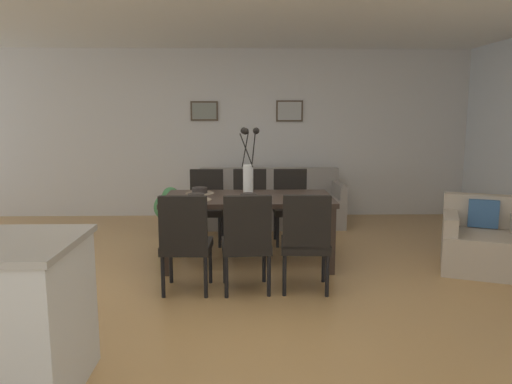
% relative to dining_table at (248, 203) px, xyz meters
% --- Properties ---
extents(ground_plane, '(9.00, 9.00, 0.00)m').
position_rel_dining_table_xyz_m(ground_plane, '(-0.13, -0.70, -0.66)').
color(ground_plane, tan).
extents(back_wall_panel, '(9.00, 0.10, 2.60)m').
position_rel_dining_table_xyz_m(back_wall_panel, '(-0.13, 2.55, 0.64)').
color(back_wall_panel, silver).
rests_on(back_wall_panel, ground).
extents(ceiling_panel, '(9.00, 7.20, 0.08)m').
position_rel_dining_table_xyz_m(ceiling_panel, '(-0.13, -0.30, 1.98)').
color(ceiling_panel, white).
extents(dining_table, '(1.80, 0.92, 0.74)m').
position_rel_dining_table_xyz_m(dining_table, '(0.00, 0.00, 0.00)').
color(dining_table, '#33261E').
rests_on(dining_table, ground).
extents(dining_chair_near_left, '(0.46, 0.46, 0.92)m').
position_rel_dining_table_xyz_m(dining_chair_near_left, '(-0.57, -0.90, -0.15)').
color(dining_chair_near_left, black).
rests_on(dining_chair_near_left, ground).
extents(dining_chair_near_right, '(0.45, 0.45, 0.92)m').
position_rel_dining_table_xyz_m(dining_chair_near_right, '(-0.53, 0.88, -0.15)').
color(dining_chair_near_right, black).
rests_on(dining_chair_near_right, ground).
extents(dining_chair_far_left, '(0.47, 0.47, 0.92)m').
position_rel_dining_table_xyz_m(dining_chair_far_left, '(-0.02, -0.90, -0.15)').
color(dining_chair_far_left, black).
rests_on(dining_chair_far_left, ground).
extents(dining_chair_far_right, '(0.46, 0.46, 0.92)m').
position_rel_dining_table_xyz_m(dining_chair_far_right, '(0.02, 0.89, -0.15)').
color(dining_chair_far_right, black).
rests_on(dining_chair_far_right, ground).
extents(dining_chair_mid_left, '(0.47, 0.47, 0.92)m').
position_rel_dining_table_xyz_m(dining_chair_mid_left, '(0.51, -0.89, -0.15)').
color(dining_chair_mid_left, black).
rests_on(dining_chair_mid_left, ground).
extents(dining_chair_mid_right, '(0.45, 0.45, 0.92)m').
position_rel_dining_table_xyz_m(dining_chair_mid_right, '(0.55, 0.88, -0.15)').
color(dining_chair_mid_right, black).
rests_on(dining_chair_mid_right, ground).
extents(centerpiece_vase, '(0.21, 0.23, 0.73)m').
position_rel_dining_table_xyz_m(centerpiece_vase, '(0.00, 0.00, 0.36)').
color(centerpiece_vase, white).
rests_on(centerpiece_vase, dining_table).
extents(placemat_near_left, '(0.32, 0.32, 0.01)m').
position_rel_dining_table_xyz_m(placemat_near_left, '(-0.54, -0.21, 0.08)').
color(placemat_near_left, '#7F705B').
rests_on(placemat_near_left, dining_table).
extents(bowl_near_left, '(0.17, 0.17, 0.07)m').
position_rel_dining_table_xyz_m(bowl_near_left, '(-0.54, -0.21, 0.12)').
color(bowl_near_left, '#2D2826').
rests_on(bowl_near_left, dining_table).
extents(placemat_near_right, '(0.32, 0.32, 0.01)m').
position_rel_dining_table_xyz_m(placemat_near_right, '(-0.54, 0.21, 0.08)').
color(placemat_near_right, '#7F705B').
rests_on(placemat_near_right, dining_table).
extents(bowl_near_right, '(0.17, 0.17, 0.07)m').
position_rel_dining_table_xyz_m(bowl_near_right, '(-0.54, 0.21, 0.12)').
color(bowl_near_right, '#2D2826').
rests_on(bowl_near_right, dining_table).
extents(placemat_far_left, '(0.32, 0.32, 0.01)m').
position_rel_dining_table_xyz_m(placemat_far_left, '(0.00, -0.21, 0.08)').
color(placemat_far_left, '#7F705B').
rests_on(placemat_far_left, dining_table).
extents(bowl_far_left, '(0.17, 0.17, 0.07)m').
position_rel_dining_table_xyz_m(bowl_far_left, '(0.00, -0.21, 0.12)').
color(bowl_far_left, '#2D2826').
rests_on(bowl_far_left, dining_table).
extents(sofa, '(2.10, 0.84, 0.80)m').
position_rel_dining_table_xyz_m(sofa, '(0.33, 1.89, -0.38)').
color(sofa, gray).
rests_on(sofa, ground).
extents(armchair, '(1.04, 1.04, 0.75)m').
position_rel_dining_table_xyz_m(armchair, '(2.46, -0.26, -0.38)').
color(armchair, '#B7A893').
rests_on(armchair, ground).
extents(framed_picture_left, '(0.42, 0.03, 0.30)m').
position_rel_dining_table_xyz_m(framed_picture_left, '(-0.66, 2.48, 0.99)').
color(framed_picture_left, '#473828').
extents(framed_picture_center, '(0.42, 0.03, 0.33)m').
position_rel_dining_table_xyz_m(framed_picture_center, '(0.66, 2.48, 0.99)').
color(framed_picture_center, '#473828').
extents(potted_plant, '(0.36, 0.36, 0.67)m').
position_rel_dining_table_xyz_m(potted_plant, '(-1.05, 1.16, -0.29)').
color(potted_plant, brown).
rests_on(potted_plant, ground).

